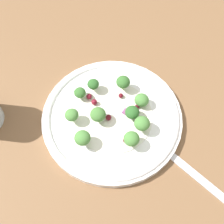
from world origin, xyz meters
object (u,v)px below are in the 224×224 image
Objects in this scene: plate at (112,117)px; broccoli_floret_2 at (142,100)px; broccoli_floret_1 at (82,138)px; fork at (192,172)px; broccoli_floret_0 at (123,82)px.

broccoli_floret_2 reaches higher than plate.
broccoli_floret_1 is 17.54cm from fork.
broccoli_floret_0 reaches higher than plate.
broccoli_floret_1 is 11.76cm from broccoli_floret_2.
plate is 9.60× the size of broccoli_floret_2.
broccoli_floret_2 is 13.80cm from fork.
broccoli_floret_0 is (4.67, 3.31, 2.42)cm from plate.
fork is (11.08, -13.25, -3.04)cm from broccoli_floret_1.
broccoli_floret_2 is (11.74, 0.32, -0.63)cm from broccoli_floret_1.
plate is 5.67cm from broccoli_floret_2.
broccoli_floret_0 is 18.15cm from fork.
broccoli_floret_1 is 0.14× the size of fork.
plate is 6.22cm from broccoli_floret_0.
plate is at bearing 169.14° from broccoli_floret_2.
broccoli_floret_1 is at bearing -168.35° from plate.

